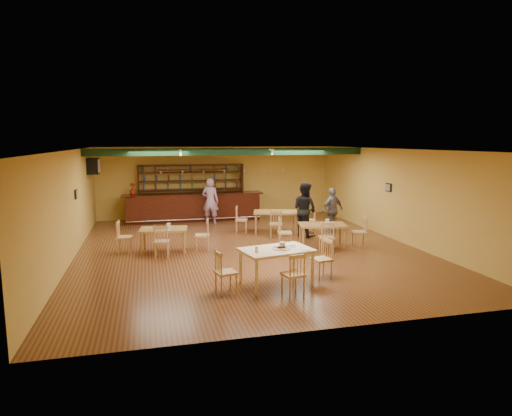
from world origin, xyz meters
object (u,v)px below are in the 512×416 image
object	(u,v)px
bar_counter	(194,207)
patron_bar	(210,201)
near_table	(276,267)
dining_table_d	(322,235)
dining_table_b	(276,222)
patron_right_a	(305,209)
dining_table_a	(164,240)

from	to	relation	value
bar_counter	patron_bar	world-z (taller)	patron_bar
patron_bar	near_table	bearing A→B (deg)	114.90
near_table	patron_bar	bearing A→B (deg)	81.23
bar_counter	patron_bar	distance (m)	1.06
dining_table_d	dining_table_b	bearing A→B (deg)	120.35
near_table	patron_right_a	distance (m)	5.35
near_table	dining_table_b	bearing A→B (deg)	62.07
dining_table_d	patron_bar	distance (m)	5.45
bar_counter	dining_table_b	xyz separation A→B (m)	(2.59, -3.07, -0.18)
dining_table_d	patron_right_a	bearing A→B (deg)	101.87
near_table	dining_table_d	bearing A→B (deg)	40.89
dining_table_d	bar_counter	bearing A→B (deg)	133.56
dining_table_b	dining_table_d	world-z (taller)	dining_table_b
dining_table_b	dining_table_d	xyz separation A→B (m)	(0.80, -2.38, -0.03)
dining_table_a	dining_table_d	distance (m)	4.82
near_table	patron_bar	world-z (taller)	patron_bar
dining_table_b	patron_bar	xyz separation A→B (m)	(-2.01, 2.25, 0.52)
dining_table_b	dining_table_a	bearing A→B (deg)	-140.60
dining_table_d	patron_bar	bearing A→B (deg)	133.02
dining_table_d	dining_table_a	bearing A→B (deg)	-175.60
dining_table_a	dining_table_b	bearing A→B (deg)	31.16
bar_counter	dining_table_a	distance (m)	5.05
dining_table_d	near_table	bearing A→B (deg)	-115.71
dining_table_a	near_table	size ratio (longest dim) A/B	0.88
dining_table_d	patron_bar	world-z (taller)	patron_bar
patron_right_a	dining_table_d	bearing A→B (deg)	152.22
dining_table_b	patron_right_a	world-z (taller)	patron_right_a
near_table	bar_counter	bearing A→B (deg)	84.73
dining_table_a	dining_table_b	world-z (taller)	dining_table_b
dining_table_b	patron_right_a	distance (m)	1.26
dining_table_a	near_table	world-z (taller)	near_table
dining_table_a	patron_right_a	size ratio (longest dim) A/B	0.74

